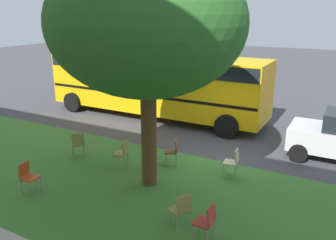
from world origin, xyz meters
name	(u,v)px	position (x,y,z in m)	size (l,w,h in m)	color
ground	(213,157)	(0.00, 0.00, 0.00)	(80.00, 80.00, 0.00)	#424247
grass_verge	(169,199)	(0.00, 3.20, 0.00)	(48.00, 6.00, 0.01)	#3D752D
street_tree	(147,25)	(0.93, 2.66, 4.46)	(5.10, 5.10, 6.36)	brown
chair_0	(123,152)	(2.28, 2.10, 0.52)	(0.51, 0.50, 0.88)	olive
chair_1	(181,208)	(-0.86, 4.21, 0.52)	(0.56, 0.56, 0.88)	olive
chair_2	(207,220)	(-1.55, 4.37, 0.52)	(0.43, 0.43, 0.88)	#B7332D
chair_3	(173,150)	(0.94, 1.17, 0.52)	(0.54, 0.54, 0.88)	brown
chair_4	(28,175)	(3.58, 4.70, 0.52)	(0.48, 0.48, 0.88)	#C64C1E
chair_5	(78,143)	(4.06, 2.19, 0.52)	(0.59, 0.59, 0.88)	olive
chair_6	(233,160)	(-1.04, 1.08, 0.52)	(0.47, 0.46, 0.88)	beige
school_bus	(155,80)	(4.26, -3.31, 1.76)	(10.40, 2.80, 2.88)	yellow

